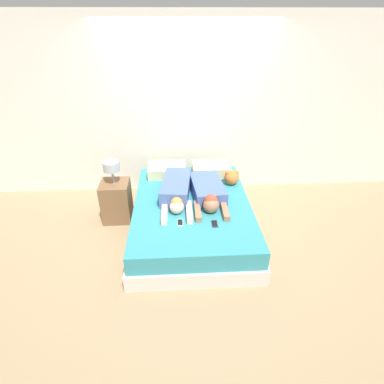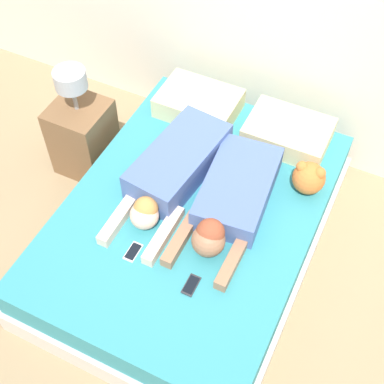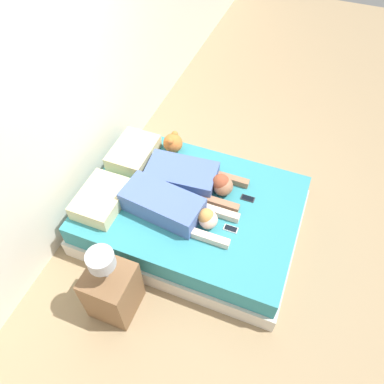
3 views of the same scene
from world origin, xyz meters
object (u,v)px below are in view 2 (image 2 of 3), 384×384
at_px(person_right, 231,201).
at_px(cell_phone_left, 133,252).
at_px(person_left, 173,171).
at_px(cell_phone_right, 191,285).
at_px(nightstand, 83,134).
at_px(pillow_head_left, 199,103).
at_px(plush_toy, 309,177).
at_px(pillow_head_right, 288,133).
at_px(bed, 192,227).

height_order(person_right, cell_phone_left, person_right).
xyz_separation_m(person_left, cell_phone_right, (0.43, -0.62, -0.10)).
bearing_deg(cell_phone_left, cell_phone_right, -6.71).
bearing_deg(person_left, cell_phone_right, -55.29).
relative_size(person_left, cell_phone_right, 8.34).
xyz_separation_m(person_right, nightstand, (-1.25, 0.24, -0.20)).
distance_m(pillow_head_left, plush_toy, 0.98).
distance_m(pillow_head_right, cell_phone_left, 1.33).
relative_size(bed, nightstand, 2.37).
height_order(cell_phone_left, plush_toy, plush_toy).
relative_size(pillow_head_right, cell_phone_right, 4.18).
relative_size(bed, person_left, 1.91).
xyz_separation_m(plush_toy, nightstand, (-1.62, -0.13, -0.22)).
xyz_separation_m(pillow_head_left, person_right, (0.55, -0.70, 0.01)).
bearing_deg(bed, nightstand, 162.64).
height_order(pillow_head_left, cell_phone_left, pillow_head_left).
bearing_deg(pillow_head_left, plush_toy, -20.44).
distance_m(person_right, nightstand, 1.29).
bearing_deg(nightstand, person_right, -10.72).
bearing_deg(person_right, cell_phone_left, -125.77).
relative_size(pillow_head_left, person_left, 0.50).
distance_m(person_left, nightstand, 0.88).
distance_m(bed, pillow_head_left, 0.91).
distance_m(pillow_head_left, person_left, 0.67).
bearing_deg(bed, pillow_head_right, 67.18).
bearing_deg(cell_phone_left, nightstand, 138.64).
height_order(bed, plush_toy, plush_toy).
height_order(person_left, cell_phone_right, person_left).
distance_m(pillow_head_left, nightstand, 0.86).
bearing_deg(cell_phone_right, pillow_head_left, 113.84).
bearing_deg(bed, person_right, 21.57).
bearing_deg(cell_phone_right, pillow_head_right, 85.56).
xyz_separation_m(person_left, plush_toy, (0.78, 0.32, 0.01)).
relative_size(pillow_head_left, person_right, 0.54).
height_order(bed, person_right, person_right).
relative_size(bed, cell_phone_left, 15.96).
distance_m(person_left, person_right, 0.42).
bearing_deg(plush_toy, pillow_head_left, 159.56).
bearing_deg(person_left, pillow_head_right, 51.13).
relative_size(cell_phone_right, nightstand, 0.15).
xyz_separation_m(bed, pillow_head_left, (-0.33, 0.79, 0.30)).
bearing_deg(pillow_head_right, cell_phone_left, -111.89).
relative_size(pillow_head_left, pillow_head_right, 1.00).
distance_m(cell_phone_right, nightstand, 1.51).
distance_m(pillow_head_right, plush_toy, 0.43).
xyz_separation_m(cell_phone_left, plush_toy, (0.75, 0.89, 0.10)).
distance_m(cell_phone_left, nightstand, 1.17).
distance_m(pillow_head_left, pillow_head_right, 0.67).
height_order(pillow_head_right, nightstand, nightstand).
height_order(cell_phone_left, nightstand, nightstand).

